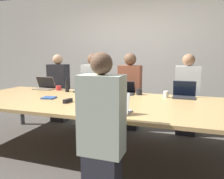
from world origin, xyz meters
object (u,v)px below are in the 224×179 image
laptop_near_midright (115,107)px  person_far_left (59,89)px  laptop_far_midleft (86,87)px  cup_near_midright (95,106)px  person_near_midright (102,131)px  laptop_far_right (184,93)px  laptop_far_left (45,86)px  stapler (68,101)px  laptop_far_center (125,90)px  person_far_right (187,96)px  bottle_far_midleft (67,86)px  person_far_center (130,93)px  cup_far_right (166,94)px  cup_far_center (139,92)px  cup_far_left (59,88)px  person_far_midleft (93,91)px

laptop_near_midright → person_far_left: 2.42m
laptop_far_midleft → cup_near_midright: size_ratio=3.91×
laptop_near_midright → person_near_midright: (0.01, -0.42, -0.13)m
laptop_far_right → laptop_far_left: bearing=179.4°
stapler → laptop_far_center: bearing=70.4°
laptop_far_center → person_far_left: bearing=163.9°
cup_near_midright → person_far_right: bearing=58.6°
bottle_far_midleft → laptop_far_center: bearing=6.4°
person_far_center → laptop_near_midright: bearing=-81.3°
person_far_right → person_near_midright: (-0.73, -2.10, -0.00)m
person_far_center → person_far_left: 1.51m
person_far_right → cup_far_right: (-0.30, -0.56, 0.11)m
laptop_near_midright → cup_near_midright: (-0.26, 0.05, -0.02)m
laptop_far_center → cup_far_right: bearing=-8.6°
cup_far_right → laptop_far_left: 2.22m
person_far_right → laptop_far_left: (-2.52, -0.46, 0.13)m
person_far_right → cup_near_midright: person_far_right is taller
person_far_center → cup_far_center: (0.26, -0.43, 0.10)m
cup_far_right → cup_far_left: cup_far_right is taller
person_near_midright → cup_far_center: person_near_midright is taller
laptop_far_left → cup_far_left: (0.30, -0.01, -0.03)m
laptop_far_midleft → person_far_left: (-0.82, 0.41, -0.13)m
laptop_near_midright → stapler: size_ratio=2.11×
person_near_midright → person_far_right: bearing=-109.1°
person_near_midright → cup_far_left: 2.21m
person_far_midleft → laptop_far_right: bearing=-14.2°
laptop_far_left → bottle_far_midleft: bearing=-12.2°
person_far_right → cup_far_center: (-0.73, -0.46, 0.11)m
cup_far_left → person_near_midright: bearing=-47.6°
cup_far_right → person_far_midleft: person_far_midleft is taller
laptop_near_midright → laptop_far_center: size_ratio=1.04×
laptop_far_midleft → laptop_far_center: (0.72, -0.03, -0.01)m
bottle_far_midleft → laptop_far_left: laptop_far_left is taller
cup_near_midright → cup_far_center: 1.20m
cup_near_midright → cup_far_center: bearing=77.0°
person_far_center → stapler: bearing=-111.2°
laptop_near_midright → laptop_far_midleft: bearing=-52.7°
person_far_midleft → person_far_left: size_ratio=1.01×
laptop_far_midleft → person_far_left: size_ratio=0.25×
person_far_left → stapler: size_ratio=8.86×
laptop_far_left → cup_far_center: bearing=-0.2°
laptop_far_midleft → person_far_center: (0.69, 0.40, -0.12)m
cup_far_left → stapler: cup_far_left is taller
laptop_far_right → bottle_far_midleft: size_ratio=1.46×
laptop_far_right → cup_far_left: bearing=179.4°
laptop_near_midright → laptop_far_left: 2.16m
laptop_far_midleft → stapler: (0.18, -0.93, -0.05)m
person_far_right → laptop_far_left: bearing=-169.7°
person_near_midright → person_far_left: 2.73m
cup_far_right → laptop_far_midleft: size_ratio=0.28×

